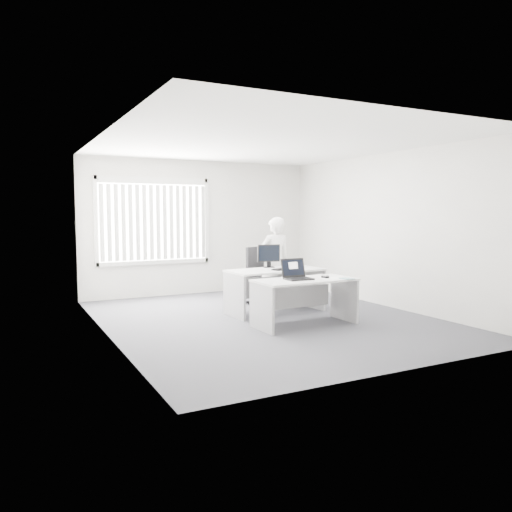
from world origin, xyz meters
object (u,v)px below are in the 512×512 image
desk_near (305,292)px  office_chair (261,286)px  person (275,261)px  monitor (269,256)px  laptop (299,269)px  desk_far (275,281)px

desk_near → office_chair: bearing=80.9°
office_chair → person: person is taller
desk_near → person: bearing=74.5°
person → monitor: bearing=46.4°
desk_near → laptop: size_ratio=3.95×
desk_near → laptop: bearing=-175.4°
desk_near → desk_far: (0.08, 1.05, 0.03)m
person → desk_near: bearing=77.0°
desk_near → monitor: 1.43m
laptop → desk_near: bearing=7.7°
office_chair → laptop: office_chair is taller
desk_near → desk_far: bearing=84.3°
desk_far → laptop: bearing=-104.0°
person → laptop: (-0.54, -1.68, 0.05)m
desk_far → desk_near: bearing=-97.6°
laptop → desk_far: bearing=81.0°
monitor → office_chair: bearing=87.0°
desk_near → desk_far: desk_far is taller
office_chair → monitor: 0.83m
office_chair → desk_far: bearing=-122.2°
desk_far → person: size_ratio=1.03×
desk_near → monitor: monitor is taller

